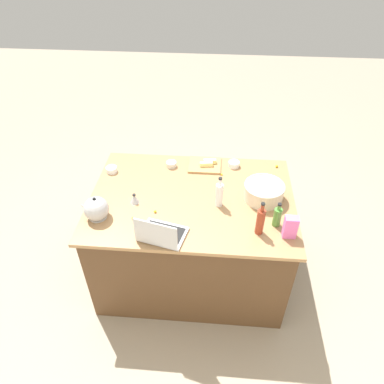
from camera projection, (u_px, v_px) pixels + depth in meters
name	position (u px, v px, depth m)	size (l,w,h in m)	color
ground_plane	(192.00, 270.00, 3.37)	(12.00, 12.00, 0.00)	gray
island_counter	(192.00, 237.00, 3.08)	(1.58, 1.13, 0.90)	#4C331E
laptop	(161.00, 234.00, 2.42)	(0.35, 0.30, 0.22)	#B7B7BC
mixing_bowl_large	(264.00, 191.00, 2.73)	(0.31, 0.31, 0.13)	beige
bottle_vinegar	(219.00, 194.00, 2.66)	(0.06, 0.06, 0.26)	white
bottle_olive	(277.00, 217.00, 2.51)	(0.06, 0.06, 0.20)	#4C8C38
bottle_soy	(260.00, 221.00, 2.43)	(0.06, 0.06, 0.27)	maroon
kettle	(96.00, 209.00, 2.57)	(0.21, 0.18, 0.20)	#ADADB2
cutting_board	(205.00, 165.00, 3.11)	(0.28, 0.24, 0.02)	#AD7F4C
butter_stick_left	(210.00, 161.00, 3.11)	(0.11, 0.04, 0.04)	#F4E58C
butter_stick_right	(206.00, 164.00, 3.07)	(0.11, 0.04, 0.04)	#F4E58C
ramekin_small	(234.00, 164.00, 3.10)	(0.09, 0.09, 0.05)	white
ramekin_medium	(171.00, 164.00, 3.10)	(0.09, 0.09, 0.04)	beige
ramekin_wide	(112.00, 169.00, 3.04)	(0.09, 0.09, 0.05)	white
kitchen_timer	(135.00, 199.00, 2.72)	(0.07, 0.07, 0.08)	#B2B2B7
candy_bag	(290.00, 227.00, 2.42)	(0.09, 0.06, 0.17)	pink
candy_0	(133.00, 218.00, 2.60)	(0.02, 0.02, 0.02)	orange
candy_1	(155.00, 212.00, 2.65)	(0.02, 0.02, 0.02)	yellow
candy_2	(114.00, 167.00, 3.08)	(0.02, 0.02, 0.02)	yellow
candy_3	(222.00, 174.00, 3.01)	(0.02, 0.02, 0.02)	yellow
candy_4	(277.00, 166.00, 3.09)	(0.02, 0.02, 0.02)	yellow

